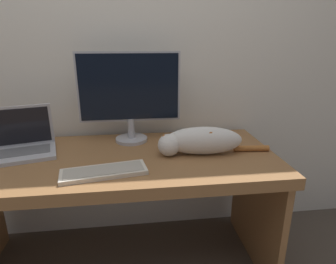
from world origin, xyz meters
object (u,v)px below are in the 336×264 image
(monitor, at_px, (130,93))
(laptop, at_px, (24,145))
(external_keyboard, at_px, (104,172))
(cat, at_px, (199,141))

(monitor, bearing_deg, laptop, -166.82)
(monitor, distance_m, external_keyboard, 0.53)
(monitor, xyz_separation_m, cat, (0.36, -0.25, -0.21))
(laptop, height_order, external_keyboard, laptop)
(external_keyboard, relative_size, cat, 0.66)
(laptop, bearing_deg, cat, -22.36)
(monitor, height_order, laptop, monitor)
(cat, bearing_deg, monitor, 149.48)
(laptop, distance_m, cat, 0.94)
(monitor, xyz_separation_m, external_keyboard, (-0.13, -0.43, -0.28))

